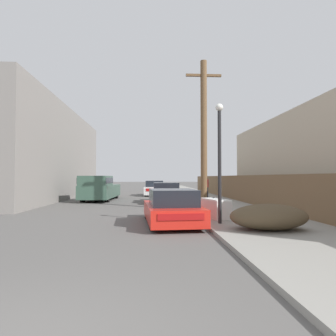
{
  "coord_description": "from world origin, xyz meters",
  "views": [
    {
      "loc": [
        1.35,
        -2.66,
        1.68
      ],
      "look_at": [
        2.16,
        11.07,
        2.11
      ],
      "focal_mm": 32.0,
      "sensor_mm": 36.0,
      "label": 1
    }
  ],
  "objects_px": {
    "car_parked_mid": "(166,193)",
    "pickup_truck": "(99,188)",
    "discarded_fridge": "(215,208)",
    "pedestrian": "(206,187)",
    "utility_pole": "(204,132)",
    "parked_sports_car_red": "(172,208)",
    "car_parked_far": "(155,189)",
    "street_lamp": "(220,152)",
    "brush_pile": "(269,217)"
  },
  "relations": [
    {
      "from": "car_parked_mid",
      "to": "pickup_truck",
      "type": "xyz_separation_m",
      "value": [
        -4.68,
        1.81,
        0.27
      ]
    },
    {
      "from": "discarded_fridge",
      "to": "pedestrian",
      "type": "distance_m",
      "value": 11.78
    },
    {
      "from": "utility_pole",
      "to": "pedestrian",
      "type": "xyz_separation_m",
      "value": [
        1.68,
        8.27,
        -3.0
      ]
    },
    {
      "from": "parked_sports_car_red",
      "to": "car_parked_mid",
      "type": "distance_m",
      "value": 9.26
    },
    {
      "from": "car_parked_far",
      "to": "pedestrian",
      "type": "relative_size",
      "value": 2.55
    },
    {
      "from": "utility_pole",
      "to": "street_lamp",
      "type": "bearing_deg",
      "value": -93.91
    },
    {
      "from": "car_parked_far",
      "to": "utility_pole",
      "type": "relative_size",
      "value": 0.56
    },
    {
      "from": "street_lamp",
      "to": "utility_pole",
      "type": "bearing_deg",
      "value": 86.09
    },
    {
      "from": "discarded_fridge",
      "to": "brush_pile",
      "type": "height_order",
      "value": "brush_pile"
    },
    {
      "from": "utility_pole",
      "to": "brush_pile",
      "type": "height_order",
      "value": "utility_pole"
    },
    {
      "from": "parked_sports_car_red",
      "to": "car_parked_far",
      "type": "bearing_deg",
      "value": 87.46
    },
    {
      "from": "car_parked_far",
      "to": "pedestrian",
      "type": "bearing_deg",
      "value": -47.41
    },
    {
      "from": "discarded_fridge",
      "to": "parked_sports_car_red",
      "type": "xyz_separation_m",
      "value": [
        -1.74,
        -0.74,
        0.09
      ]
    },
    {
      "from": "brush_pile",
      "to": "street_lamp",
      "type": "bearing_deg",
      "value": 131.9
    },
    {
      "from": "discarded_fridge",
      "to": "pedestrian",
      "type": "xyz_separation_m",
      "value": [
        1.86,
        11.63,
        0.47
      ]
    },
    {
      "from": "pickup_truck",
      "to": "utility_pole",
      "type": "relative_size",
      "value": 0.8
    },
    {
      "from": "parked_sports_car_red",
      "to": "utility_pole",
      "type": "distance_m",
      "value": 5.65
    },
    {
      "from": "discarded_fridge",
      "to": "brush_pile",
      "type": "bearing_deg",
      "value": -81.69
    },
    {
      "from": "discarded_fridge",
      "to": "car_parked_far",
      "type": "bearing_deg",
      "value": 85.57
    },
    {
      "from": "parked_sports_car_red",
      "to": "brush_pile",
      "type": "distance_m",
      "value": 3.42
    },
    {
      "from": "parked_sports_car_red",
      "to": "car_parked_far",
      "type": "xyz_separation_m",
      "value": [
        -0.39,
        16.94,
        0.07
      ]
    },
    {
      "from": "car_parked_mid",
      "to": "car_parked_far",
      "type": "height_order",
      "value": "car_parked_far"
    },
    {
      "from": "car_parked_mid",
      "to": "pedestrian",
      "type": "height_order",
      "value": "pedestrian"
    },
    {
      "from": "pickup_truck",
      "to": "brush_pile",
      "type": "bearing_deg",
      "value": 121.64
    },
    {
      "from": "car_parked_far",
      "to": "street_lamp",
      "type": "distance_m",
      "value": 17.86
    },
    {
      "from": "discarded_fridge",
      "to": "parked_sports_car_red",
      "type": "height_order",
      "value": "parked_sports_car_red"
    },
    {
      "from": "car_parked_far",
      "to": "pickup_truck",
      "type": "relative_size",
      "value": 0.7
    },
    {
      "from": "utility_pole",
      "to": "pickup_truck",
      "type": "bearing_deg",
      "value": 132.34
    },
    {
      "from": "parked_sports_car_red",
      "to": "utility_pole",
      "type": "bearing_deg",
      "value": 61.08
    },
    {
      "from": "discarded_fridge",
      "to": "pedestrian",
      "type": "relative_size",
      "value": 1.09
    },
    {
      "from": "discarded_fridge",
      "to": "brush_pile",
      "type": "distance_m",
      "value": 2.94
    },
    {
      "from": "parked_sports_car_red",
      "to": "pickup_truck",
      "type": "bearing_deg",
      "value": 107.99
    },
    {
      "from": "discarded_fridge",
      "to": "utility_pole",
      "type": "distance_m",
      "value": 4.83
    },
    {
      "from": "street_lamp",
      "to": "car_parked_far",
      "type": "bearing_deg",
      "value": 96.39
    },
    {
      "from": "parked_sports_car_red",
      "to": "pickup_truck",
      "type": "distance_m",
      "value": 11.93
    },
    {
      "from": "parked_sports_car_red",
      "to": "pickup_truck",
      "type": "height_order",
      "value": "pickup_truck"
    },
    {
      "from": "parked_sports_car_red",
      "to": "utility_pole",
      "type": "height_order",
      "value": "utility_pole"
    },
    {
      "from": "discarded_fridge",
      "to": "parked_sports_car_red",
      "type": "relative_size",
      "value": 0.41
    },
    {
      "from": "pedestrian",
      "to": "street_lamp",
      "type": "bearing_deg",
      "value": -98.73
    },
    {
      "from": "car_parked_mid",
      "to": "street_lamp",
      "type": "xyz_separation_m",
      "value": [
        1.34,
        -9.97,
        1.9
      ]
    },
    {
      "from": "brush_pile",
      "to": "utility_pole",
      "type": "bearing_deg",
      "value": 97.82
    },
    {
      "from": "street_lamp",
      "to": "discarded_fridge",
      "type": "bearing_deg",
      "value": 83.99
    },
    {
      "from": "parked_sports_car_red",
      "to": "car_parked_mid",
      "type": "xyz_separation_m",
      "value": [
        0.24,
        9.25,
        0.06
      ]
    },
    {
      "from": "car_parked_far",
      "to": "brush_pile",
      "type": "bearing_deg",
      "value": -79.06
    },
    {
      "from": "parked_sports_car_red",
      "to": "pickup_truck",
      "type": "xyz_separation_m",
      "value": [
        -4.44,
        11.07,
        0.33
      ]
    },
    {
      "from": "street_lamp",
      "to": "car_parked_mid",
      "type": "bearing_deg",
      "value": 97.67
    },
    {
      "from": "pedestrian",
      "to": "discarded_fridge",
      "type": "bearing_deg",
      "value": -99.07
    },
    {
      "from": "brush_pile",
      "to": "pedestrian",
      "type": "bearing_deg",
      "value": 86.66
    },
    {
      "from": "pedestrian",
      "to": "pickup_truck",
      "type": "bearing_deg",
      "value": -170.81
    },
    {
      "from": "utility_pole",
      "to": "brush_pile",
      "type": "distance_m",
      "value": 7.07
    }
  ]
}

